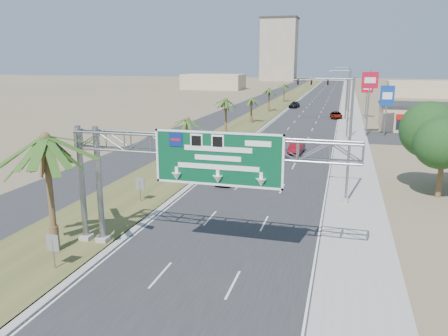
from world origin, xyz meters
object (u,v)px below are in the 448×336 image
at_px(sign_gantry, 193,155).
at_px(pole_sign_red_near, 370,85).
at_px(palm_near, 45,138).
at_px(pole_sign_blue, 387,98).
at_px(car_left_lane, 228,176).
at_px(pole_sign_red_far, 367,90).
at_px(car_far, 294,105).
at_px(car_mid_lane, 296,147).
at_px(signal_mast, 335,96).
at_px(store_building, 438,118).
at_px(car_right_lane, 336,115).

height_order(sign_gantry, pole_sign_red_near, pole_sign_red_near).
xyz_separation_m(palm_near, pole_sign_red_near, (19.57, 48.53, 0.84)).
height_order(sign_gantry, pole_sign_blue, pole_sign_blue).
height_order(car_left_lane, pole_sign_red_far, pole_sign_red_far).
height_order(palm_near, car_far, palm_near).
bearing_deg(sign_gantry, palm_near, -166.68).
bearing_deg(pole_sign_red_far, sign_gantry, -100.05).
bearing_deg(pole_sign_red_far, car_left_lane, -105.09).
bearing_deg(pole_sign_blue, car_mid_lane, -125.74).
xyz_separation_m(sign_gantry, signal_mast, (6.23, 62.05, -1.21)).
distance_m(sign_gantry, store_building, 60.77).
relative_size(car_far, pole_sign_red_near, 0.49).
distance_m(signal_mast, car_mid_lane, 31.38).
distance_m(car_right_lane, car_far, 21.17).
bearing_deg(car_mid_lane, pole_sign_red_near, 63.41).
height_order(signal_mast, pole_sign_red_near, pole_sign_red_near).
height_order(store_building, pole_sign_blue, pole_sign_blue).
relative_size(car_mid_lane, car_right_lane, 0.94).
height_order(palm_near, car_mid_lane, palm_near).
bearing_deg(car_right_lane, pole_sign_blue, -74.90).
distance_m(palm_near, signal_mast, 65.60).
height_order(pole_sign_blue, pole_sign_red_far, pole_sign_blue).
relative_size(palm_near, car_far, 1.72).
bearing_deg(car_left_lane, pole_sign_red_near, 70.99).
xyz_separation_m(signal_mast, car_far, (-10.12, 23.79, -4.15)).
bearing_deg(car_left_lane, car_right_lane, 85.10).
bearing_deg(pole_sign_blue, car_far, 114.88).
distance_m(store_building, car_far, 40.17).
distance_m(sign_gantry, car_left_lane, 16.61).
xyz_separation_m(car_far, pole_sign_blue, (17.95, -38.70, 5.12)).
bearing_deg(car_far, sign_gantry, -80.77).
xyz_separation_m(car_mid_lane, pole_sign_blue, (11.50, 15.98, 5.09)).
distance_m(signal_mast, pole_sign_red_far, 8.69).
bearing_deg(pole_sign_red_near, store_building, 39.14).
bearing_deg(store_building, sign_gantry, -112.36).
height_order(car_right_lane, pole_sign_red_far, pole_sign_red_far).
relative_size(palm_near, store_building, 0.46).
height_order(car_left_lane, car_far, car_far).
distance_m(sign_gantry, car_far, 86.09).
distance_m(pole_sign_blue, pole_sign_red_far, 21.36).
relative_size(signal_mast, car_far, 2.12).
relative_size(store_building, pole_sign_red_near, 1.84).
relative_size(car_mid_lane, car_far, 0.91).
relative_size(car_right_lane, pole_sign_red_far, 0.66).
height_order(palm_near, signal_mast, palm_near).
height_order(sign_gantry, store_building, sign_gantry).
relative_size(sign_gantry, car_right_lane, 3.54).
relative_size(sign_gantry, car_far, 3.46).
bearing_deg(signal_mast, pole_sign_red_far, 47.19).
xyz_separation_m(car_left_lane, car_far, (-1.77, 70.26, 0.04)).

